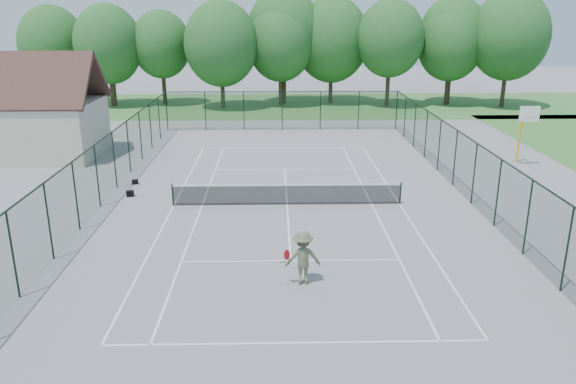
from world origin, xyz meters
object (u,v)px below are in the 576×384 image
tennis_net (287,193)px  sports_bag_a (130,194)px  basketball_goal (525,123)px  tennis_player (303,258)px

tennis_net → sports_bag_a: (-7.93, 1.47, -0.42)m
basketball_goal → tennis_net: bearing=-153.7°
tennis_player → sports_bag_a: bearing=130.6°
basketball_goal → tennis_player: size_ratio=1.92×
sports_bag_a → tennis_player: 12.76m
basketball_goal → sports_bag_a: size_ratio=9.62×
basketball_goal → sports_bag_a: basketball_goal is taller
basketball_goal → sports_bag_a: 23.16m
sports_bag_a → tennis_player: bearing=-63.3°
sports_bag_a → tennis_net: bearing=-24.4°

